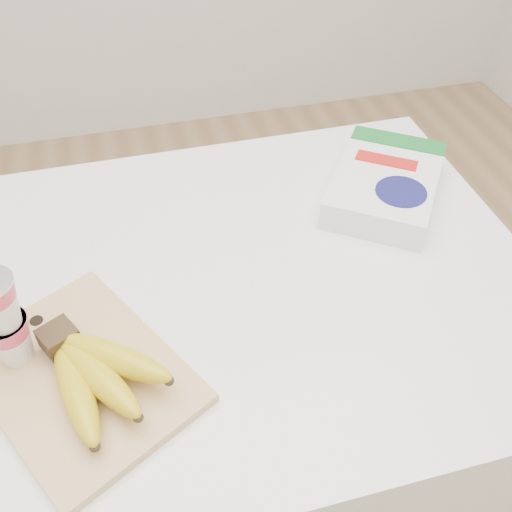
{
  "coord_description": "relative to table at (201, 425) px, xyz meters",
  "views": [
    {
      "loc": [
        -0.05,
        -0.64,
        1.57
      ],
      "look_at": [
        0.12,
        -0.0,
        0.93
      ],
      "focal_mm": 40.0,
      "sensor_mm": 36.0,
      "label": 1
    }
  ],
  "objects": [
    {
      "name": "cereal_box",
      "position": [
        0.41,
        0.14,
        0.47
      ],
      "size": [
        0.31,
        0.33,
        0.06
      ],
      "rotation": [
        0.0,
        0.0,
        -0.61
      ],
      "color": "white",
      "rests_on": "table"
    },
    {
      "name": "bananas",
      "position": [
        -0.14,
        -0.16,
        0.49
      ],
      "size": [
        0.19,
        0.22,
        0.07
      ],
      "color": "#382816",
      "rests_on": "cutting_board"
    },
    {
      "name": "table",
      "position": [
        0.0,
        0.0,
        0.0
      ],
      "size": [
        1.18,
        0.79,
        0.89
      ],
      "primitive_type": "cube",
      "color": "white",
      "rests_on": "ground"
    },
    {
      "name": "cutting_board",
      "position": [
        -0.17,
        -0.14,
        0.45
      ],
      "size": [
        0.36,
        0.39,
        0.02
      ],
      "primitive_type": "cube",
      "rotation": [
        0.0,
        0.0,
        0.5
      ],
      "color": "#E5BB7E",
      "rests_on": "table"
    },
    {
      "name": "yogurt_stack",
      "position": [
        -0.25,
        -0.09,
        0.54
      ],
      "size": [
        0.07,
        0.07,
        0.15
      ],
      "color": "white",
      "rests_on": "cutting_board"
    }
  ]
}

